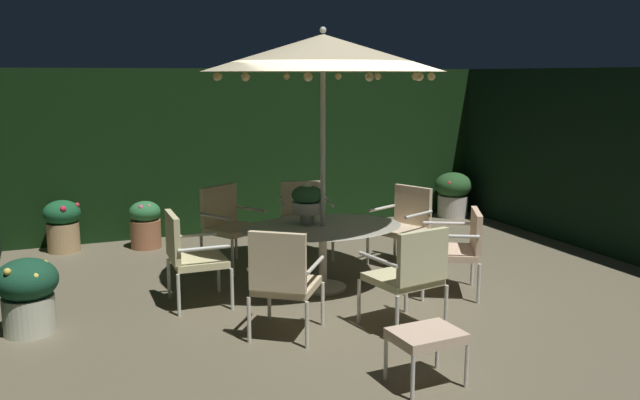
# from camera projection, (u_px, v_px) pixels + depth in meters

# --- Properties ---
(ground_plane) EXTENTS (8.01, 7.36, 0.02)m
(ground_plane) POSITION_uv_depth(u_px,v_px,m) (355.00, 292.00, 7.49)
(ground_plane) COLOR #675E48
(hedge_backdrop_rear) EXTENTS (8.01, 0.30, 2.45)m
(hedge_backdrop_rear) POSITION_uv_depth(u_px,v_px,m) (259.00, 149.00, 10.48)
(hedge_backdrop_rear) COLOR black
(hedge_backdrop_rear) RESTS_ON ground_plane
(hedge_backdrop_right) EXTENTS (0.30, 7.36, 2.45)m
(hedge_backdrop_right) POSITION_uv_depth(u_px,v_px,m) (627.00, 164.00, 8.70)
(hedge_backdrop_right) COLOR black
(hedge_backdrop_right) RESTS_ON ground_plane
(patio_dining_table) EXTENTS (1.81, 1.35, 0.73)m
(patio_dining_table) POSITION_uv_depth(u_px,v_px,m) (323.00, 235.00, 7.48)
(patio_dining_table) COLOR beige
(patio_dining_table) RESTS_ON ground_plane
(patio_umbrella) EXTENTS (2.58, 2.58, 2.86)m
(patio_umbrella) POSITION_uv_depth(u_px,v_px,m) (323.00, 53.00, 7.12)
(patio_umbrella) COLOR silver
(patio_umbrella) RESTS_ON ground_plane
(centerpiece_planter) EXTENTS (0.35, 0.35, 0.47)m
(centerpiece_planter) POSITION_uv_depth(u_px,v_px,m) (307.00, 200.00, 7.49)
(centerpiece_planter) COLOR beige
(centerpiece_planter) RESTS_ON patio_dining_table
(patio_chair_north) EXTENTS (0.82, 0.80, 1.00)m
(patio_chair_north) POSITION_uv_depth(u_px,v_px,m) (228.00, 220.00, 8.38)
(patio_chair_north) COLOR beige
(patio_chair_north) RESTS_ON ground_plane
(patio_chair_northeast) EXTENTS (0.58, 0.64, 0.98)m
(patio_chair_northeast) POSITION_uv_depth(u_px,v_px,m) (189.00, 252.00, 6.95)
(patio_chair_northeast) COLOR silver
(patio_chair_northeast) RESTS_ON ground_plane
(patio_chair_east) EXTENTS (0.81, 0.81, 1.02)m
(patio_chair_east) POSITION_uv_depth(u_px,v_px,m) (283.00, 277.00, 6.06)
(patio_chair_east) COLOR beige
(patio_chair_east) RESTS_ON ground_plane
(patio_chair_southeast) EXTENTS (0.71, 0.71, 0.99)m
(patio_chair_southeast) POSITION_uv_depth(u_px,v_px,m) (410.00, 271.00, 6.25)
(patio_chair_southeast) COLOR beige
(patio_chair_southeast) RESTS_ON ground_plane
(patio_chair_south) EXTENTS (0.84, 0.86, 0.93)m
(patio_chair_south) POSITION_uv_depth(u_px,v_px,m) (459.00, 245.00, 7.33)
(patio_chair_south) COLOR silver
(patio_chair_south) RESTS_ON ground_plane
(patio_chair_southwest) EXTENTS (0.77, 0.78, 0.97)m
(patio_chair_southwest) POSITION_uv_depth(u_px,v_px,m) (405.00, 221.00, 8.54)
(patio_chair_southwest) COLOR silver
(patio_chair_southwest) RESTS_ON ground_plane
(patio_chair_west) EXTENTS (0.77, 0.75, 0.96)m
(patio_chair_west) POSITION_uv_depth(u_px,v_px,m) (305.00, 213.00, 8.93)
(patio_chair_west) COLOR beige
(patio_chair_west) RESTS_ON ground_plane
(ottoman_footrest) EXTENTS (0.55, 0.44, 0.43)m
(ottoman_footrest) POSITION_uv_depth(u_px,v_px,m) (426.00, 338.00, 5.19)
(ottoman_footrest) COLOR silver
(ottoman_footrest) RESTS_ON ground_plane
(potted_plant_back_center) EXTENTS (0.42, 0.42, 0.65)m
(potted_plant_back_center) POSITION_uv_depth(u_px,v_px,m) (145.00, 224.00, 9.33)
(potted_plant_back_center) COLOR #A56745
(potted_plant_back_center) RESTS_ON ground_plane
(potted_plant_right_near) EXTENTS (0.57, 0.57, 0.71)m
(potted_plant_right_near) POSITION_uv_depth(u_px,v_px,m) (27.00, 293.00, 6.23)
(potted_plant_right_near) COLOR beige
(potted_plant_right_near) RESTS_ON ground_plane
(potted_plant_right_far) EXTENTS (0.49, 0.49, 0.70)m
(potted_plant_right_far) POSITION_uv_depth(u_px,v_px,m) (63.00, 224.00, 9.12)
(potted_plant_right_far) COLOR tan
(potted_plant_right_far) RESTS_ON ground_plane
(potted_plant_back_right) EXTENTS (0.62, 0.62, 0.75)m
(potted_plant_back_right) POSITION_uv_depth(u_px,v_px,m) (453.00, 193.00, 11.37)
(potted_plant_back_right) COLOR beige
(potted_plant_back_right) RESTS_ON ground_plane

